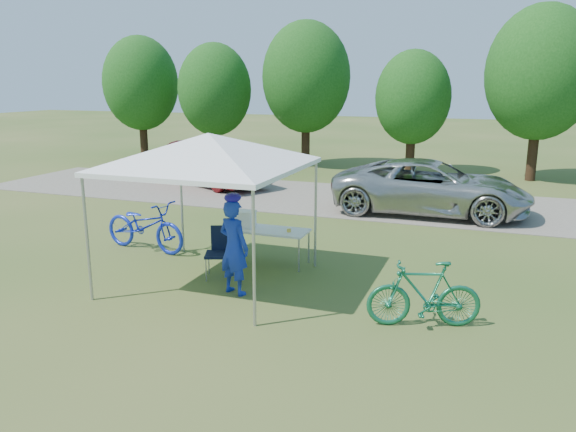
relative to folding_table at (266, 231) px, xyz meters
name	(u,v)px	position (x,y,z in m)	size (l,w,h in m)	color
ground	(213,282)	(-0.50, -1.37, -0.67)	(100.00, 100.00, 0.00)	#2D5119
gravel_strip	(332,198)	(-0.50, 6.63, -0.66)	(24.00, 5.00, 0.02)	gray
canopy	(208,137)	(-0.50, -1.37, 1.99)	(4.53, 4.53, 3.00)	#A5A5AA
treeline	(368,83)	(-0.79, 12.68, 2.87)	(24.89, 4.28, 6.30)	#382314
folding_table	(266,231)	(0.00, 0.00, 0.00)	(1.72, 0.72, 0.71)	white
folding_chair	(221,247)	(-0.49, -1.01, -0.10)	(0.63, 0.66, 0.95)	black
cooler	(243,219)	(-0.49, 0.00, 0.22)	(0.47, 0.32, 0.34)	white
ice_cream_cup	(289,230)	(0.52, -0.05, 0.07)	(0.08, 0.08, 0.06)	yellow
cyclist	(234,247)	(0.14, -1.75, 0.17)	(0.61, 0.40, 1.67)	#142DA6
bike_blue	(145,226)	(-2.81, -0.09, -0.11)	(0.73, 2.11, 1.11)	#162BC5
bike_green	(424,294)	(3.38, -1.99, -0.15)	(0.48, 1.70, 1.02)	#176A46
minivan	(431,187)	(2.62, 5.60, 0.10)	(2.46, 5.33, 1.48)	#B4B5B0
sedan	(211,163)	(-5.17, 7.48, 0.14)	(1.66, 4.76, 1.57)	#530D10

